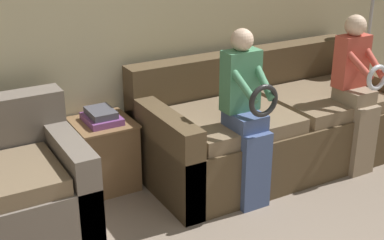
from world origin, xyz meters
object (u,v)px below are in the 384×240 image
(couch_main, at_px, (268,126))
(child_right_seated, at_px, (357,88))
(side_shelf, at_px, (104,153))
(child_left_seated, at_px, (247,111))
(book_stack, at_px, (102,116))

(couch_main, distance_m, child_right_seated, 0.77)
(child_right_seated, height_order, side_shelf, child_right_seated)
(child_left_seated, distance_m, book_stack, 1.08)
(child_right_seated, height_order, book_stack, child_right_seated)
(couch_main, height_order, child_left_seated, child_left_seated)
(child_right_seated, relative_size, side_shelf, 2.35)
(side_shelf, bearing_deg, couch_main, -12.32)
(child_left_seated, bearing_deg, couch_main, 38.37)
(book_stack, bearing_deg, child_right_seated, -20.61)
(child_right_seated, distance_m, book_stack, 2.00)
(book_stack, bearing_deg, child_left_seated, -40.97)
(couch_main, xyz_separation_m, book_stack, (-1.34, 0.29, 0.25))
(child_right_seated, relative_size, book_stack, 4.15)
(couch_main, distance_m, side_shelf, 1.37)
(child_left_seated, height_order, child_right_seated, child_left_seated)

